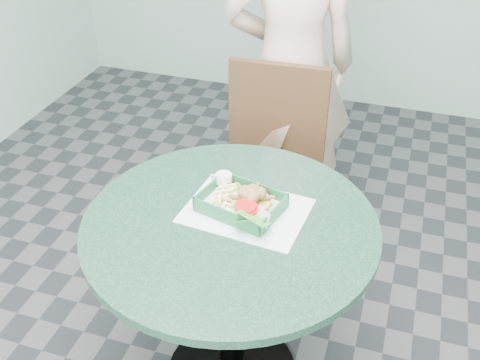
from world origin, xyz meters
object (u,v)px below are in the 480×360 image
(food_basket, at_px, (241,210))
(dining_chair, at_px, (270,156))
(sauce_ramekin, at_px, (216,186))
(crab_sandwich, at_px, (251,200))
(diner_person, at_px, (292,44))
(cafe_table, at_px, (231,265))

(food_basket, bearing_deg, dining_chair, 97.25)
(food_basket, height_order, sauce_ramekin, sauce_ramekin)
(food_basket, relative_size, crab_sandwich, 1.98)
(food_basket, distance_m, sauce_ramekin, 0.13)
(dining_chair, height_order, food_basket, dining_chair)
(food_basket, height_order, crab_sandwich, crab_sandwich)
(diner_person, height_order, crab_sandwich, diner_person)
(diner_person, relative_size, crab_sandwich, 15.03)
(cafe_table, distance_m, crab_sandwich, 0.24)
(food_basket, bearing_deg, sauce_ramekin, 150.54)
(cafe_table, bearing_deg, diner_person, 93.45)
(diner_person, height_order, sauce_ramekin, diner_person)
(food_basket, xyz_separation_m, crab_sandwich, (0.03, 0.02, 0.03))
(diner_person, height_order, food_basket, diner_person)
(diner_person, bearing_deg, cafe_table, 71.66)
(dining_chair, bearing_deg, food_basket, -85.22)
(crab_sandwich, bearing_deg, dining_chair, 99.63)
(dining_chair, xyz_separation_m, sauce_ramekin, (-0.02, -0.64, 0.27))
(sauce_ramekin, bearing_deg, dining_chair, 88.41)
(food_basket, relative_size, sauce_ramekin, 4.40)
(diner_person, relative_size, sauce_ramekin, 33.40)
(diner_person, distance_m, sauce_ramekin, 0.93)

